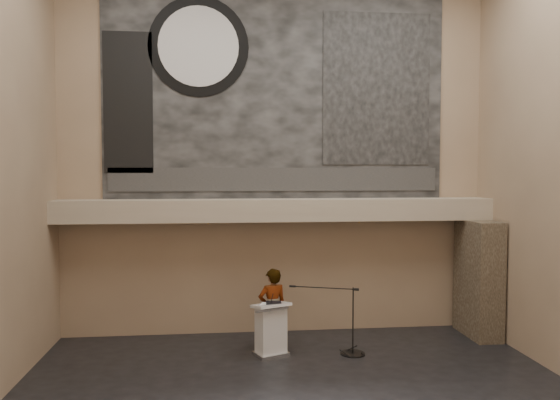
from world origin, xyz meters
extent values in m
plane|color=black|center=(0.00, 0.00, 0.00)|extent=(10.00, 10.00, 0.00)
cube|color=#8D7359|center=(0.00, 4.00, 4.25)|extent=(10.00, 0.02, 8.50)
cube|color=#8D7359|center=(0.00, -4.00, 4.25)|extent=(10.00, 0.02, 8.50)
cube|color=tan|center=(0.00, 3.60, 2.95)|extent=(10.00, 0.80, 0.50)
cylinder|color=#B2893D|center=(-1.60, 3.55, 2.67)|extent=(0.04, 0.04, 0.06)
cylinder|color=#B2893D|center=(1.90, 3.55, 2.67)|extent=(0.04, 0.04, 0.06)
cube|color=black|center=(0.00, 3.97, 5.70)|extent=(8.00, 0.05, 5.00)
cube|color=#2A2A2A|center=(0.00, 3.93, 3.65)|extent=(7.76, 0.02, 0.55)
cylinder|color=black|center=(-1.80, 3.93, 6.70)|extent=(2.30, 0.02, 2.30)
cylinder|color=silver|center=(-1.80, 3.91, 6.70)|extent=(1.84, 0.02, 1.84)
cube|color=black|center=(2.40, 3.93, 5.80)|extent=(2.60, 0.02, 3.60)
cube|color=black|center=(-3.40, 3.93, 5.40)|extent=(1.10, 0.02, 3.20)
cube|color=#3E3226|center=(4.65, 3.15, 1.35)|extent=(0.60, 1.40, 2.70)
cube|color=silver|center=(-0.29, 2.27, 0.04)|extent=(0.79, 0.71, 0.08)
cube|color=silver|center=(-0.29, 2.27, 0.56)|extent=(0.68, 0.58, 0.96)
cube|color=silver|center=(-0.29, 2.25, 1.07)|extent=(0.87, 0.76, 0.13)
cube|color=black|center=(-0.24, 2.23, 1.12)|extent=(0.33, 0.27, 0.04)
cube|color=white|center=(-0.40, 2.24, 1.10)|extent=(0.27, 0.32, 0.00)
imported|color=silver|center=(-0.22, 2.70, 0.88)|extent=(0.73, 0.59, 1.75)
cylinder|color=black|center=(1.43, 2.18, 0.01)|extent=(0.52, 0.52, 0.02)
cylinder|color=black|center=(1.43, 2.18, 0.71)|extent=(0.03, 0.03, 1.42)
cylinder|color=black|center=(0.82, 2.39, 1.38)|extent=(1.36, 0.50, 0.02)
camera|label=1|loc=(-1.31, -8.86, 3.84)|focal=35.00mm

